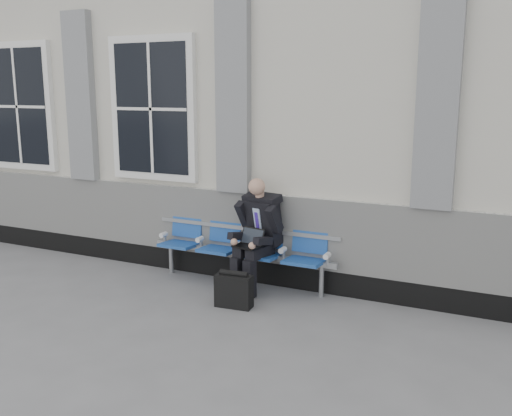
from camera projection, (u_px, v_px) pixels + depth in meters
The scene contains 5 objects.
ground at pixel (68, 295), 7.10m from camera, with size 70.00×70.00×0.00m, color slate.
station_building at pixel (205, 107), 9.73m from camera, with size 14.40×4.40×4.49m.
bench at pixel (242, 243), 7.41m from camera, with size 2.60×0.47×0.91m.
businessman at pixel (257, 231), 7.13m from camera, with size 0.62×0.84×1.44m.
briefcase at pixel (234, 290), 6.68m from camera, with size 0.45×0.22×0.45m.
Camera 1 is at (5.01, -5.07, 2.52)m, focal length 40.00 mm.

